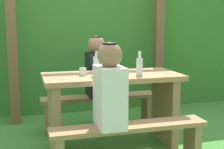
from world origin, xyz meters
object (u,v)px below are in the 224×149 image
Objects in this scene: picnic_table at (112,98)px; bottle_right at (139,66)px; person_white_shirt at (110,88)px; bench_near at (130,138)px; cell_phone at (118,73)px; bottle_left at (96,65)px; drinking_glass at (83,72)px; person_black_coat at (97,69)px; bench_far at (99,105)px.

bottle_right is at bearing -23.52° from picnic_table.
bench_near is at bearing -1.05° from person_white_shirt.
bottle_left is at bearing 170.89° from cell_phone.
bottle_left is 0.25m from cell_phone.
drinking_glass reaches higher than bench_near.
cell_phone is at bearing 8.26° from bottle_left.
picnic_table is at bearing 176.01° from cell_phone.
person_black_coat is (0.15, 1.15, 0.00)m from person_white_shirt.
bench_near is 5.80× the size of bottle_left.
bench_near is 0.82m from bottle_left.
bottle_right is at bearing -69.53° from bench_far.
bottle_left is (0.13, -0.04, 0.06)m from drinking_glass.
bench_far is 0.93m from bottle_right.
drinking_glass is 0.36m from cell_phone.
bench_far is at bearing 61.84° from drinking_glass.
bench_near is at bearing -73.30° from bottle_left.
person_white_shirt is at bearing -98.95° from bench_far.
cell_phone is at bearing -80.27° from person_black_coat.
person_white_shirt is 0.65m from bottle_right.
picnic_table is at bearing -86.89° from person_black_coat.
person_black_coat is (-0.03, 1.15, 0.45)m from bench_near.
picnic_table is at bearing -90.00° from bench_far.
person_black_coat is 5.14× the size of cell_phone.
bench_far is at bearing 90.00° from bench_near.
person_white_shirt is (-0.18, -1.15, 0.45)m from bench_far.
drinking_glass is 0.54× the size of cell_phone.
person_black_coat reaches higher than bottle_left.
person_black_coat reaches higher than drinking_glass.
person_white_shirt is 5.14× the size of cell_phone.
person_white_shirt is 1.00× the size of person_black_coat.
person_black_coat is at bearing 82.55° from person_white_shirt.
bottle_left and bottle_right have the same top height.
bench_near is 18.53× the size of drinking_glass.
cell_phone is at bearing 146.56° from bottle_right.
person_black_coat is (-0.03, -0.00, 0.45)m from bench_far.
drinking_glass is (-0.30, 0.59, 0.51)m from bench_near.
picnic_table is at bearing -3.64° from drinking_glass.
person_white_shirt reaches higher than bottle_left.
person_black_coat is 2.98× the size of bottle_left.
person_white_shirt is 1.15m from person_black_coat.
bottle_left is at bearing -173.75° from picnic_table.
person_white_shirt is at bearing -130.02° from cell_phone.
person_white_shirt is 0.61m from drinking_glass.
bottle_left is 1.73× the size of cell_phone.
bench_near is 1.95× the size of person_white_shirt.
person_white_shirt reaches higher than bench_near.
cell_phone is at bearing 13.38° from picnic_table.
picnic_table is 5.80× the size of bottle_left.
person_black_coat is 0.62m from drinking_glass.
person_black_coat is 2.98× the size of bottle_right.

